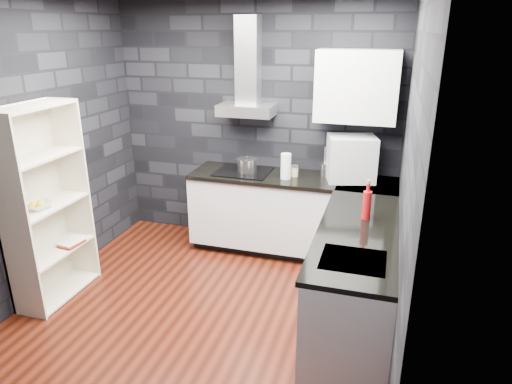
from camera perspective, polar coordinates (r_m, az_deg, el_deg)
The scene contains 27 objects.
ground at distance 4.30m, azimuth -6.40°, elevation -14.19°, with size 3.20×3.20×0.00m, color #43150B.
wall_back at distance 5.20m, azimuth 0.02°, elevation 8.25°, with size 3.20×0.05×2.70m, color black.
wall_front at distance 2.42m, azimuth -22.77°, elevation -7.41°, with size 3.20×0.05×2.70m, color black.
wall_left at distance 4.60m, azimuth -26.14°, elevation 4.67°, with size 0.05×3.20×2.70m, color black.
wall_right at distance 3.42m, azimuth 18.62°, elevation 0.98°, with size 0.05×3.20×2.70m, color black.
toekick_back at distance 5.25m, azimuth 4.39°, elevation -6.77°, with size 2.18×0.50×0.10m, color black.
toekick_right at distance 4.09m, azimuth 12.42°, elevation -15.64°, with size 0.50×1.78×0.10m, color black.
counter_back_cab at distance 5.03m, azimuth 4.42°, elevation -2.58°, with size 2.20×0.60×0.76m, color silver.
counter_right_cab at distance 3.87m, azimuth 12.30°, elevation -10.37°, with size 0.60×1.80×0.76m, color silver.
counter_back_top at distance 4.88m, azimuth 4.52°, elevation 1.71°, with size 2.20×0.62×0.04m, color black.
counter_right_top at distance 3.68m, azimuth 12.59°, elevation -4.96°, with size 0.62×1.80×0.04m, color black.
counter_corner_top at distance 4.80m, azimuth 13.90°, elevation 0.85°, with size 0.62×0.62×0.04m, color black.
hood_body at distance 4.99m, azimuth -1.19°, elevation 10.21°, with size 0.60×0.34×0.12m, color #B9B9BE.
hood_chimney at distance 5.00m, azimuth -0.98°, elevation 16.12°, with size 0.24×0.20×0.90m, color #B9B9BE.
upper_cabinet at distance 4.72m, azimuth 12.51°, elevation 12.77°, with size 0.80×0.35×0.70m, color silver.
cooktop at distance 5.02m, azimuth -1.60°, elevation 2.59°, with size 0.58×0.50×0.01m, color black.
sink_rim at distance 3.23m, azimuth 12.04°, elevation -8.35°, with size 0.44×0.40×0.01m, color #B9B9BE.
pot at distance 5.00m, azimuth -1.12°, elevation 3.34°, with size 0.21×0.21×0.13m, color silver.
glass_vase at distance 4.78m, azimuth 3.75°, elevation 3.24°, with size 0.11×0.11×0.27m, color white.
storage_jar at distance 4.88m, azimuth 4.80°, elevation 2.56°, with size 0.08×0.08×0.10m, color #CABB8B.
utensil_crock at distance 4.92m, azimuth 8.66°, elevation 2.74°, with size 0.10×0.10×0.14m, color silver.
appliance_garage at distance 4.80m, azimuth 11.79°, elevation 4.07°, with size 0.47×0.37×0.47m, color #B9BAC1.
red_bottle at distance 3.86m, azimuth 13.68°, elevation -1.62°, with size 0.07×0.07×0.24m, color #A60D12.
bookshelf at distance 4.48m, azimuth -24.75°, elevation -1.58°, with size 0.34×0.80×1.80m, color beige.
fruit_bowl at distance 4.40m, azimuth -25.59°, elevation -1.54°, with size 0.23×0.23×0.06m, color silver.
book_red at distance 4.69m, azimuth -22.93°, elevation -4.70°, with size 0.16×0.02×0.22m, color maroon.
book_second at distance 4.71m, azimuth -22.91°, elevation -4.31°, with size 0.17×0.02×0.24m, color #B2B2B2.
Camera 1 is at (1.46, -3.25, 2.40)m, focal length 32.00 mm.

